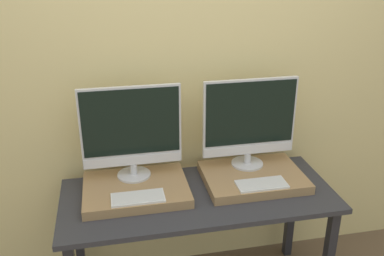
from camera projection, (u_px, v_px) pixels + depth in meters
name	position (u px, v px, depth m)	size (l,w,h in m)	color
wall_back	(185.00, 78.00, 2.53)	(8.00, 0.04, 2.60)	#DBC684
workbench	(199.00, 207.00, 2.44)	(1.53, 0.64, 0.74)	#2D2D33
wooden_riser_left	(136.00, 189.00, 2.39)	(0.58, 0.44, 0.05)	#99754C
monitor_left	(131.00, 130.00, 2.37)	(0.56, 0.19, 0.54)	silver
keyboard_left	(138.00, 198.00, 2.25)	(0.28, 0.13, 0.01)	silver
wooden_riser_right	(253.00, 177.00, 2.52)	(0.58, 0.44, 0.05)	#99754C
monitor_right	(250.00, 121.00, 2.50)	(0.56, 0.19, 0.54)	silver
keyboard_right	(262.00, 184.00, 2.38)	(0.28, 0.13, 0.01)	silver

